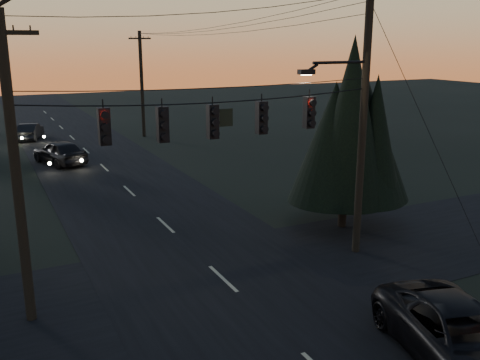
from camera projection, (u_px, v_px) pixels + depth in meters
name	position (u px, v px, depth m)	size (l,w,h in m)	color
main_road	(140.00, 201.00, 26.50)	(8.00, 120.00, 0.02)	black
cross_road	(223.00, 279.00, 17.82)	(60.00, 7.00, 0.02)	black
utility_pole_right	(355.00, 251.00, 20.17)	(5.00, 0.30, 10.00)	black
utility_pole_left	(32.00, 319.00, 15.26)	(1.80, 0.30, 8.50)	black
utility_pole_far_r	(144.00, 136.00, 44.48)	(1.80, 0.30, 8.50)	black
span_signal_assembly	(214.00, 120.00, 16.37)	(11.50, 0.44, 1.46)	black
evergreen_right	(347.00, 123.00, 21.76)	(4.07, 4.07, 7.70)	black
suv_near	(462.00, 337.00, 12.94)	(2.47, 5.35, 1.49)	black
sedan_oncoming_a	(60.00, 152.00, 34.25)	(1.85, 4.61, 1.57)	black
sedan_oncoming_b	(30.00, 132.00, 42.87)	(1.38, 3.97, 1.31)	black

